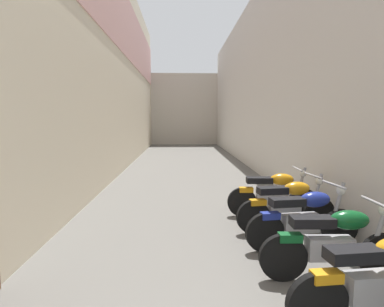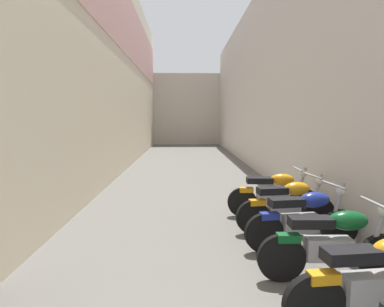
{
  "view_description": "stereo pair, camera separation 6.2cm",
  "coord_description": "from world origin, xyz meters",
  "px_view_note": "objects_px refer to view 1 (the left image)",
  "views": [
    {
      "loc": [
        -0.33,
        0.35,
        2.02
      ],
      "look_at": [
        -0.09,
        6.52,
        1.32
      ],
      "focal_mm": 29.16,
      "sensor_mm": 36.0,
      "label": 1
    },
    {
      "loc": [
        -0.26,
        0.35,
        2.02
      ],
      "look_at": [
        -0.09,
        6.52,
        1.32
      ],
      "focal_mm": 29.16,
      "sensor_mm": 36.0,
      "label": 2
    }
  ],
  "objects_px": {
    "motorcycle_third": "(380,279)",
    "motorcycle_fifth": "(304,218)",
    "motorcycle_fourth": "(335,242)",
    "motorcycle_sixth": "(287,204)",
    "motorcycle_seventh": "(273,193)"
  },
  "relations": [
    {
      "from": "motorcycle_fourth",
      "to": "motorcycle_sixth",
      "type": "height_order",
      "value": "same"
    },
    {
      "from": "motorcycle_sixth",
      "to": "motorcycle_seventh",
      "type": "distance_m",
      "value": 0.86
    },
    {
      "from": "motorcycle_fourth",
      "to": "motorcycle_seventh",
      "type": "xyz_separation_m",
      "value": [
        -0.0,
        2.56,
        0.0
      ]
    },
    {
      "from": "motorcycle_fourth",
      "to": "motorcycle_sixth",
      "type": "xyz_separation_m",
      "value": [
        -0.0,
        1.71,
        0.0
      ]
    },
    {
      "from": "motorcycle_third",
      "to": "motorcycle_fifth",
      "type": "bearing_deg",
      "value": 90.0
    },
    {
      "from": "motorcycle_third",
      "to": "motorcycle_fourth",
      "type": "height_order",
      "value": "same"
    },
    {
      "from": "motorcycle_fifth",
      "to": "motorcycle_sixth",
      "type": "relative_size",
      "value": 1.0
    },
    {
      "from": "motorcycle_seventh",
      "to": "motorcycle_third",
      "type": "bearing_deg",
      "value": -90.0
    },
    {
      "from": "motorcycle_third",
      "to": "motorcycle_fifth",
      "type": "distance_m",
      "value": 1.84
    },
    {
      "from": "motorcycle_third",
      "to": "motorcycle_seventh",
      "type": "bearing_deg",
      "value": 90.0
    },
    {
      "from": "motorcycle_fourth",
      "to": "motorcycle_fifth",
      "type": "relative_size",
      "value": 1.0
    },
    {
      "from": "motorcycle_third",
      "to": "motorcycle_fifth",
      "type": "relative_size",
      "value": 1.0
    },
    {
      "from": "motorcycle_fourth",
      "to": "motorcycle_sixth",
      "type": "bearing_deg",
      "value": 90.0
    },
    {
      "from": "motorcycle_fourth",
      "to": "motorcycle_seventh",
      "type": "bearing_deg",
      "value": 90.0
    },
    {
      "from": "motorcycle_sixth",
      "to": "motorcycle_third",
      "type": "bearing_deg",
      "value": -90.0
    }
  ]
}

